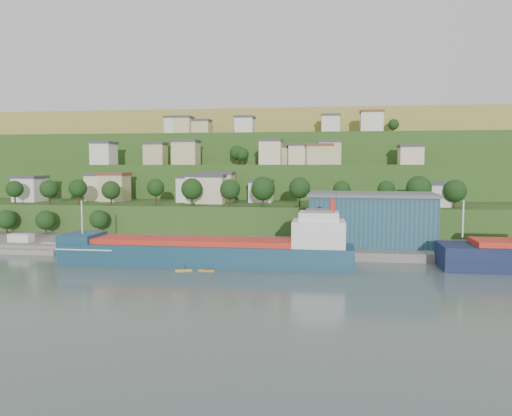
% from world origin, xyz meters
% --- Properties ---
extents(ground, '(500.00, 500.00, 0.00)m').
position_xyz_m(ground, '(0.00, 0.00, 0.00)').
color(ground, '#414F4D').
rests_on(ground, ground).
extents(quay, '(220.00, 26.00, 4.00)m').
position_xyz_m(quay, '(20.00, 28.00, 0.00)').
color(quay, slate).
rests_on(quay, ground).
extents(pebble_beach, '(40.00, 18.00, 2.40)m').
position_xyz_m(pebble_beach, '(-55.00, 22.00, 0.00)').
color(pebble_beach, slate).
rests_on(pebble_beach, ground).
extents(hillside, '(360.00, 210.26, 96.00)m').
position_xyz_m(hillside, '(-0.01, 168.71, 0.07)').
color(hillside, '#284719').
rests_on(hillside, ground).
extents(cargo_ship_near, '(64.05, 10.40, 16.46)m').
position_xyz_m(cargo_ship_near, '(5.80, 7.52, 2.63)').
color(cargo_ship_near, '#133949').
rests_on(cargo_ship_near, ground).
extents(warehouse, '(32.03, 20.73, 12.80)m').
position_xyz_m(warehouse, '(41.34, 30.35, 8.43)').
color(warehouse, '#1B3F52').
rests_on(warehouse, quay).
extents(caravan, '(6.39, 3.13, 2.89)m').
position_xyz_m(caravan, '(-48.01, 20.24, 2.64)').
color(caravan, silver).
rests_on(caravan, pebble_beach).
extents(dinghy, '(4.66, 2.40, 0.89)m').
position_xyz_m(dinghy, '(-39.37, 19.02, 1.64)').
color(dinghy, silver).
rests_on(dinghy, pebble_beach).
extents(kayak_orange, '(3.46, 1.45, 0.86)m').
position_xyz_m(kayak_orange, '(0.93, 0.38, 0.25)').
color(kayak_orange, '#FDA716').
rests_on(kayak_orange, ground).
extents(kayak_yellow, '(3.51, 0.91, 0.87)m').
position_xyz_m(kayak_yellow, '(5.62, 0.70, 0.26)').
color(kayak_yellow, orange).
rests_on(kayak_yellow, ground).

